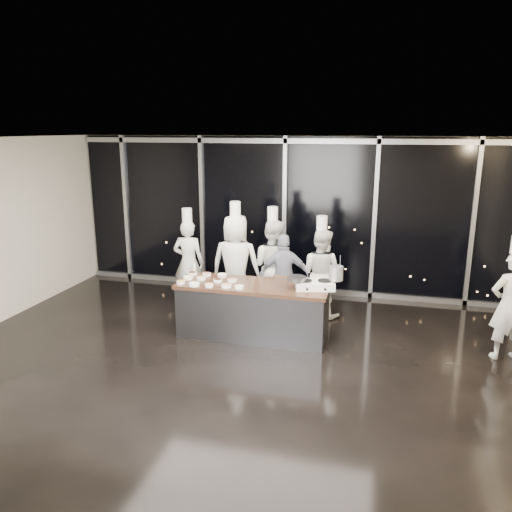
% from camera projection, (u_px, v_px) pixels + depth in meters
% --- Properties ---
extents(ground, '(9.00, 9.00, 0.00)m').
position_uv_depth(ground, '(237.00, 359.00, 7.44)').
color(ground, black).
rests_on(ground, ground).
extents(room_shell, '(9.02, 7.02, 3.21)m').
position_uv_depth(room_shell, '(248.00, 211.00, 6.84)').
color(room_shell, beige).
rests_on(room_shell, ground).
extents(window_wall, '(8.90, 0.11, 3.20)m').
position_uv_depth(window_wall, '(285.00, 216.00, 10.25)').
color(window_wall, black).
rests_on(window_wall, ground).
extents(demo_counter, '(2.46, 0.86, 0.90)m').
position_uv_depth(demo_counter, '(253.00, 310.00, 8.17)').
color(demo_counter, '#36363B').
rests_on(demo_counter, ground).
extents(stove, '(0.67, 0.50, 0.14)m').
position_uv_depth(stove, '(315.00, 285.00, 7.82)').
color(stove, white).
rests_on(stove, demo_counter).
extents(frying_pan, '(0.56, 0.37, 0.05)m').
position_uv_depth(frying_pan, '(296.00, 278.00, 7.80)').
color(frying_pan, slate).
rests_on(frying_pan, stove).
extents(stock_pot, '(0.27, 0.27, 0.22)m').
position_uv_depth(stock_pot, '(336.00, 273.00, 7.77)').
color(stock_pot, '#AEAEB1').
rests_on(stock_pot, stove).
extents(prep_bowls, '(1.15, 0.75, 0.05)m').
position_uv_depth(prep_bowls, '(209.00, 280.00, 8.19)').
color(prep_bowls, white).
rests_on(prep_bowls, demo_counter).
extents(squeeze_bottle, '(0.06, 0.06, 0.20)m').
position_uv_depth(squeeze_bottle, '(194.00, 268.00, 8.62)').
color(squeeze_bottle, silver).
rests_on(squeeze_bottle, demo_counter).
extents(chef_far_left, '(0.63, 0.43, 1.88)m').
position_uv_depth(chef_far_left, '(189.00, 261.00, 9.63)').
color(chef_far_left, silver).
rests_on(chef_far_left, ground).
extents(chef_left, '(0.94, 0.64, 2.08)m').
position_uv_depth(chef_left, '(236.00, 264.00, 9.12)').
color(chef_left, silver).
rests_on(chef_left, ground).
extents(chef_center, '(0.94, 0.79, 1.98)m').
position_uv_depth(chef_center, '(272.00, 265.00, 9.22)').
color(chef_center, silver).
rests_on(chef_center, ground).
extents(guest, '(0.96, 0.56, 1.53)m').
position_uv_depth(guest, '(284.00, 276.00, 8.99)').
color(guest, '#141C39').
rests_on(guest, ground).
extents(chef_right, '(0.93, 0.81, 1.85)m').
position_uv_depth(chef_right, '(320.00, 272.00, 9.01)').
color(chef_right, silver).
rests_on(chef_right, ground).
extents(chef_side, '(0.69, 0.56, 1.87)m').
position_uv_depth(chef_side, '(510.00, 305.00, 7.29)').
color(chef_side, silver).
rests_on(chef_side, ground).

